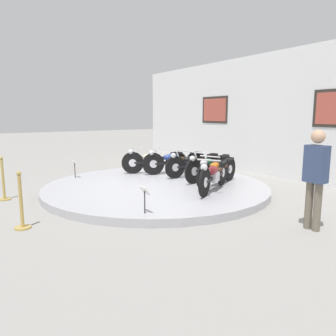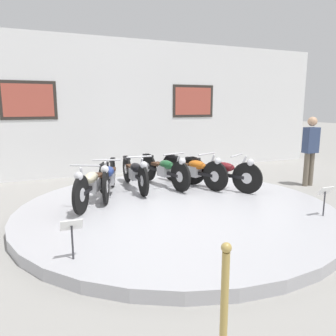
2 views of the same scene
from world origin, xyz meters
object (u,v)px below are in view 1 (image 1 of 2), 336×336
Objects in this scene: info_placard_front_left at (75,165)px; info_placard_front_centre at (145,194)px; motorcycle_cream at (153,161)px; motorcycle_orange at (217,170)px; stanchion_post_right_of_entry at (22,210)px; visitor_standing at (315,174)px; motorcycle_green at (209,166)px; motorcycle_black at (193,163)px; motorcycle_blue at (174,161)px; stanchion_post_left_of_entry at (4,185)px; motorcycle_maroon at (214,175)px.

info_placard_front_centre is (4.08, 0.00, 0.00)m from info_placard_front_left.
motorcycle_orange is (2.37, 0.47, -0.01)m from motorcycle_cream.
visitor_standing is at bearing 56.06° from stanchion_post_right_of_entry.
info_placard_front_centre is at bearing -60.42° from motorcycle_green.
info_placard_front_left is (-2.40, -2.97, -0.03)m from motorcycle_green.
visitor_standing is at bearing -9.72° from motorcycle_black.
motorcycle_black is at bearing -179.81° from motorcycle_green.
motorcycle_cream is 3.51× the size of info_placard_front_centre.
motorcycle_black is (1.04, 0.73, -0.01)m from motorcycle_cream.
info_placard_front_left is 0.50× the size of stanchion_post_right_of_entry.
motorcycle_green is 3.42m from info_placard_front_centre.
motorcycle_blue is 5.14m from stanchion_post_right_of_entry.
motorcycle_cream is at bearing -144.87° from motorcycle_black.
stanchion_post_left_of_entry is 2.32m from stanchion_post_right_of_entry.
motorcycle_black is 1.89m from motorcycle_maroon.
motorcycle_maroon is (0.41, -0.47, 0.00)m from motorcycle_orange.
motorcycle_black is 1.13× the size of motorcycle_maroon.
visitor_standing is (3.63, -0.74, 0.42)m from motorcycle_green.
motorcycle_blue is 2.91m from info_placard_front_left.
info_placard_front_left is 6.44m from visitor_standing.
motorcycle_maroon is at bearing 0.00° from motorcycle_cream.
stanchion_post_left_of_entry is (-2.14, -4.67, -0.22)m from motorcycle_orange.
motorcycle_blue is 1.10× the size of motorcycle_maroon.
motorcycle_blue is 0.97× the size of motorcycle_green.
motorcycle_orange is 3.72× the size of info_placard_front_centre.
motorcycle_blue is 0.97× the size of motorcycle_black.
visitor_standing is (4.96, -0.48, 0.42)m from motorcycle_blue.
info_placard_front_centre is (3.02, -2.71, -0.03)m from motorcycle_blue.
motorcycle_orange is at bearing 131.35° from motorcycle_maroon.
motorcycle_cream is 1.89m from motorcycle_green.
info_placard_front_left is 0.50× the size of stanchion_post_left_of_entry.
motorcycle_black is at bearing 170.28° from visitor_standing.
motorcycle_black is 3.89× the size of info_placard_front_centre.
motorcycle_cream is 4.92m from stanchion_post_right_of_entry.
stanchion_post_left_of_entry is (-2.55, -4.20, -0.22)m from motorcycle_maroon.
info_placard_front_centre is (0.65, -2.24, -0.03)m from motorcycle_maroon.
motorcycle_blue reaches higher than info_placard_front_centre.
info_placard_front_left is (-0.65, -2.24, -0.03)m from motorcycle_cream.
info_placard_front_left is (-3.02, -2.71, -0.03)m from motorcycle_orange.
motorcycle_orange is 3.07m from visitor_standing.
motorcycle_maroon is 1.02× the size of visitor_standing.
motorcycle_orange is (1.32, -0.26, 0.01)m from motorcycle_black.
motorcycle_maroon is at bearing -35.35° from motorcycle_green.
info_placard_front_centre is at bearing -51.20° from motorcycle_black.
stanchion_post_right_of_entry reaches higher than motorcycle_cream.
motorcycle_black is 1.94× the size of stanchion_post_right_of_entry.
info_placard_front_centre is at bearing 0.00° from info_placard_front_left.
motorcycle_cream reaches higher than motorcycle_maroon.
motorcycle_black is at bearing 168.78° from motorcycle_orange.
motorcycle_green is (1.74, 0.74, -0.00)m from motorcycle_cream.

